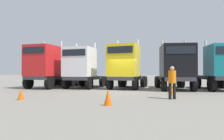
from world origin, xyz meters
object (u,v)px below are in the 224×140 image
Objects in this scene: semi_truck_yellow at (126,67)px; semi_truck_red at (47,66)px; visitor_in_hivis at (172,80)px; semi_truck_teal at (221,67)px; semi_truck_white at (82,68)px; traffic_cone_mid at (21,94)px; traffic_cone_near at (172,90)px; traffic_cone_far at (108,97)px; semi_truck_black at (175,67)px.

semi_truck_red is at bearing -78.46° from semi_truck_yellow.
semi_truck_red is 12.04m from visitor_in_hivis.
semi_truck_teal is 7.52m from visitor_in_hivis.
traffic_cone_mid is (-0.20, -8.03, -1.58)m from semi_truck_white.
semi_truck_red is 14.88m from semi_truck_teal.
semi_truck_yellow is 5.34m from traffic_cone_near.
semi_truck_black is at bearing 68.30° from traffic_cone_far.
semi_truck_red is at bearing -76.99° from semi_truck_white.
traffic_cone_near is at bearing -54.31° from semi_truck_teal.
traffic_cone_mid is (-4.17, -8.16, -1.66)m from semi_truck_yellow.
semi_truck_yellow is at bearing -99.59° from semi_truck_black.
semi_truck_black is 10.87× the size of traffic_cone_near.
visitor_in_hivis is (-0.60, -5.84, -0.87)m from semi_truck_black.
visitor_in_hivis is 3.00× the size of traffic_cone_mid.
semi_truck_red is 1.10× the size of semi_truck_yellow.
semi_truck_yellow reaches higher than traffic_cone_mid.
semi_truck_red is 11.46m from traffic_cone_far.
semi_truck_white is 9.96× the size of traffic_cone_near.
traffic_cone_near is (0.12, 2.53, -0.74)m from visitor_in_hivis.
semi_truck_yellow reaches higher than visitor_in_hivis.
traffic_cone_far is (0.71, -8.84, -1.59)m from semi_truck_yellow.
semi_truck_red is at bearing 134.30° from traffic_cone_far.
semi_truck_yellow is at bearing 62.95° from traffic_cone_mid.
semi_truck_red is at bearing 29.73° from visitor_in_hivis.
semi_truck_white is at bearing 88.55° from traffic_cone_mid.
semi_truck_white is 3.97m from semi_truck_yellow.
semi_truck_yellow reaches higher than semi_truck_black.
semi_truck_yellow is 0.98× the size of semi_truck_teal.
semi_truck_red is at bearing 165.64° from traffic_cone_near.
semi_truck_teal is at bearing 97.53° from semi_truck_yellow.
traffic_cone_near is (-3.98, -3.73, -1.57)m from semi_truck_teal.
semi_truck_teal reaches higher than traffic_cone_far.
traffic_cone_mid reaches higher than traffic_cone_near.
semi_truck_black is at bearing 92.22° from semi_truck_white.
semi_truck_red reaches higher than semi_truck_white.
semi_truck_teal is 10.10× the size of traffic_cone_mid.
semi_truck_teal is (3.49, 0.42, -0.04)m from semi_truck_black.
traffic_cone_near is at bearing -36.70° from visitor_in_hivis.
traffic_cone_near is (3.67, -3.50, -1.66)m from semi_truck_yellow.
visitor_in_hivis is (-4.10, -6.25, -0.83)m from semi_truck_teal.
visitor_in_hivis is at bearing 54.53° from semi_truck_white.
semi_truck_white is 9.59m from visitor_in_hivis.
traffic_cone_near is at bearing 30.71° from traffic_cone_mid.
semi_truck_white is at bearing 156.15° from traffic_cone_near.
semi_truck_red reaches higher than visitor_in_hivis.
traffic_cone_far is at bearing -28.66° from semi_truck_black.
visitor_in_hivis is 4.05m from traffic_cone_far.
traffic_cone_near is (-0.48, -3.31, -1.61)m from semi_truck_black.
semi_truck_white is at bearing 118.24° from traffic_cone_far.
semi_truck_red is 8.89× the size of traffic_cone_far.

